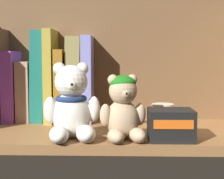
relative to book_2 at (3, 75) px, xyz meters
The scene contains 14 objects.
shelf_board 30.17cm from the book_2, 24.48° to the right, with size 68.92×28.03×2.00cm, color olive.
shelf_back_panel 25.34cm from the book_2, ahead, with size 71.32×1.20×33.66cm, color brown.
book_2 is the anchor object (origin of this frame).
book_3 3.92cm from the book_2, ahead, with size 2.79×12.69×17.76cm, color purple.
book_4 7.34cm from the book_2, ahead, with size 3.28×10.24×15.22cm, color tan.
book_5 9.80cm from the book_2, ahead, with size 3.44×9.85×22.84cm, color #18665C.
book_6 12.90cm from the book_2, ahead, with size 2.12×14.18×23.05cm, color #A89635.
book_7 15.61cm from the book_2, ahead, with size 2.24×13.62×18.13cm, color #90611B.
book_8 18.65cm from the book_2, ahead, with size 3.58×11.84×21.32cm, color olive.
book_9 22.02cm from the book_2, ahead, with size 2.52×12.08×21.57cm, color #777ACA.
teddy_bear_larger 29.17cm from the book_2, 44.09° to the right, with size 11.32×11.78×15.25cm.
teddy_bear_smaller 37.46cm from the book_2, 33.37° to the right, with size 9.79×10.08×12.91cm.
pillar_candle 42.06cm from the book_2, 12.66° to the right, with size 5.11×5.11×5.60cm, color silver.
small_product_box 46.10cm from the book_2, 27.08° to the right, with size 8.78×7.59×6.07cm.
Camera 1 is at (5.79, -76.39, 18.21)cm, focal length 55.21 mm.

